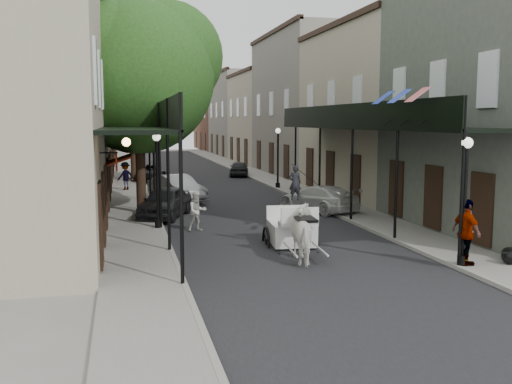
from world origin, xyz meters
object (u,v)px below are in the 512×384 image
lamppost_right_far (278,157)px  pedestrian_sidewalk_left (125,176)px  pedestrian_sidewalk_right (466,232)px  car_left_mid (177,188)px  car_right_near (318,198)px  carriage (289,212)px  lamppost_right_near (465,199)px  horse (306,234)px  tree_far (137,98)px  car_right_far (239,169)px  lamppost_left (157,179)px  tree_near (147,72)px  pedestrian_walking (197,211)px  car_left_near (165,202)px  car_left_far (149,173)px

lamppost_right_far → pedestrian_sidewalk_left: bearing=174.2°
pedestrian_sidewalk_right → car_left_mid: (-6.80, 16.00, -0.38)m
pedestrian_sidewalk_right → car_right_near: bearing=-2.7°
carriage → car_right_near: bearing=67.2°
lamppost_right_near → horse: bearing=154.1°
tree_far → car_right_far: size_ratio=2.46×
lamppost_left → carriage: (4.34, -3.37, -0.95)m
pedestrian_sidewalk_right → car_right_near: (-0.60, 11.00, -0.46)m
lamppost_left → car_right_near: size_ratio=0.85×
lamppost_right_far → carriage: size_ratio=1.31×
lamppost_right_far → pedestrian_sidewalk_right: lamppost_right_far is taller
car_right_near → carriage: bearing=38.6°
horse → car_right_far: (3.44, 26.93, -0.25)m
tree_near → lamppost_right_near: (8.30, -12.18, -4.44)m
car_right_near → car_left_mid: bearing=-62.5°
lamppost_right_near → horse: 4.70m
lamppost_right_near → lamppost_right_far: size_ratio=1.00×
car_left_mid → car_right_near: size_ratio=0.99×
horse → pedestrian_walking: bearing=-59.8°
tree_near → carriage: bearing=-59.6°
lamppost_left → horse: bearing=-55.6°
pedestrian_sidewalk_right → pedestrian_walking: bearing=36.2°
lamppost_left → lamppost_right_far: 14.53m
carriage → car_right_far: 24.50m
tree_far → carriage: (4.48, -21.55, -4.73)m
lamppost_right_far → horse: (-4.09, -18.01, -1.20)m
carriage → car_right_near: (3.36, 6.37, -0.47)m
car_right_far → pedestrian_sidewalk_right: bearing=104.8°
pedestrian_walking → tree_near: bearing=94.2°
carriage → car_left_mid: carriage is taller
lamppost_right_near → pedestrian_walking: lamppost_right_near is taller
pedestrian_sidewalk_right → tree_near: bearing=28.8°
carriage → pedestrian_sidewalk_right: (3.96, -4.63, -0.02)m
carriage → pedestrian_walking: (-2.86, 2.95, -0.33)m
horse → car_left_near: horse is taller
carriage → car_left_near: (-3.84, 6.37, -0.41)m
pedestrian_walking → car_right_far: size_ratio=0.44×
car_left_mid → horse: bearing=-101.3°
car_right_near → car_right_far: (-0.15, 17.91, -0.03)m
pedestrian_sidewalk_right → car_left_mid: 17.39m
car_right_far → tree_far: bearing=32.9°
carriage → car_left_far: bearing=104.8°
tree_far → car_right_far: (7.70, 2.74, -5.24)m
pedestrian_sidewalk_left → car_right_far: 11.79m
tree_far → lamppost_left: bearing=-89.5°
pedestrian_sidewalk_left → car_left_near: 10.09m
lamppost_left → tree_far: bearing=90.5°
tree_near → carriage: 10.28m
lamppost_left → car_left_near: (0.50, 3.00, -1.35)m
pedestrian_walking → car_left_far: (-0.93, 19.03, -0.16)m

